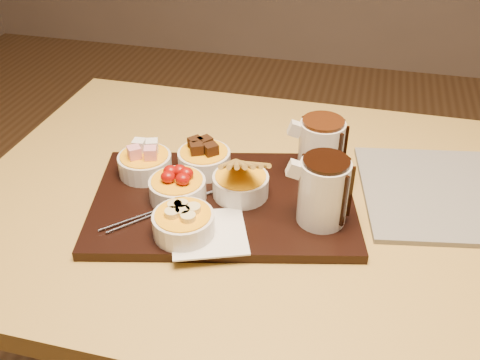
% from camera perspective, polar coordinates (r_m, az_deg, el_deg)
% --- Properties ---
extents(dining_table, '(1.20, 0.80, 0.75)m').
position_cam_1_polar(dining_table, '(1.04, 5.31, -6.34)').
color(dining_table, '#BD9946').
rests_on(dining_table, ground).
extents(serving_board, '(0.52, 0.40, 0.02)m').
position_cam_1_polar(serving_board, '(0.95, -1.75, -2.27)').
color(serving_board, black).
rests_on(serving_board, dining_table).
extents(napkin, '(0.16, 0.16, 0.00)m').
position_cam_1_polar(napkin, '(0.87, -3.34, -5.65)').
color(napkin, white).
rests_on(napkin, serving_board).
extents(bowl_marshmallows, '(0.10, 0.10, 0.04)m').
position_cam_1_polar(bowl_marshmallows, '(1.02, -10.08, 1.64)').
color(bowl_marshmallows, silver).
rests_on(bowl_marshmallows, serving_board).
extents(bowl_cake, '(0.10, 0.10, 0.04)m').
position_cam_1_polar(bowl_cake, '(1.02, -3.83, 2.07)').
color(bowl_cake, silver).
rests_on(bowl_cake, serving_board).
extents(bowl_strawberries, '(0.10, 0.10, 0.04)m').
position_cam_1_polar(bowl_strawberries, '(0.94, -6.66, -1.03)').
color(bowl_strawberries, silver).
rests_on(bowl_strawberries, serving_board).
extents(bowl_biscotti, '(0.10, 0.10, 0.04)m').
position_cam_1_polar(bowl_biscotti, '(0.95, 0.06, -0.57)').
color(bowl_biscotti, silver).
rests_on(bowl_biscotti, serving_board).
extents(bowl_bananas, '(0.10, 0.10, 0.04)m').
position_cam_1_polar(bowl_bananas, '(0.86, -6.03, -4.72)').
color(bowl_bananas, silver).
rests_on(bowl_bananas, serving_board).
extents(pitcher_dark_chocolate, '(0.10, 0.10, 0.11)m').
position_cam_1_polar(pitcher_dark_chocolate, '(0.88, 8.87, -1.29)').
color(pitcher_dark_chocolate, silver).
rests_on(pitcher_dark_chocolate, serving_board).
extents(pitcher_milk_chocolate, '(0.10, 0.10, 0.11)m').
position_cam_1_polar(pitcher_milk_chocolate, '(0.98, 8.59, 3.15)').
color(pitcher_milk_chocolate, silver).
rests_on(pitcher_milk_chocolate, serving_board).
extents(fondue_skewers, '(0.21, 0.20, 0.01)m').
position_cam_1_polar(fondue_skewers, '(0.93, -7.38, -2.69)').
color(fondue_skewers, silver).
rests_on(fondue_skewers, serving_board).
extents(newspaper, '(0.41, 0.35, 0.01)m').
position_cam_1_polar(newspaper, '(1.06, 22.67, -1.37)').
color(newspaper, beige).
rests_on(newspaper, dining_table).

